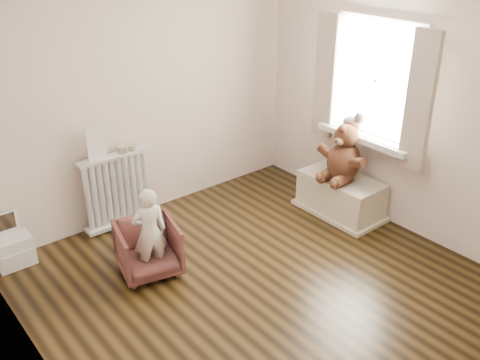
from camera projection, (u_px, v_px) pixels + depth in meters
floor at (259, 284)px, 4.68m from camera, size 3.60×3.60×0.01m
back_wall at (144, 94)px, 5.37m from camera, size 3.60×0.02×2.60m
left_wall at (28, 222)px, 3.09m from camera, size 0.02×3.60×2.60m
right_wall at (403, 102)px, 5.13m from camera, size 0.02×3.60×2.60m
window at (377, 81)px, 5.25m from camera, size 0.03×0.90×1.10m
window_sill at (365, 138)px, 5.45m from camera, size 0.22×1.10×0.06m
curtain_left at (419, 103)px, 4.82m from camera, size 0.06×0.26×1.30m
curtain_right at (326, 77)px, 5.61m from camera, size 0.06×0.26×1.30m
radiator at (118, 191)px, 5.43m from camera, size 0.75×0.14×0.79m
paper_doll at (96, 143)px, 5.09m from camera, size 0.20×0.02×0.33m
tin_a at (123, 149)px, 5.29m from camera, size 0.11×0.11×0.07m
tin_b at (132, 147)px, 5.35m from camera, size 0.10×0.10×0.05m
toy_vanity at (11, 239)px, 4.84m from camera, size 0.33×0.24×0.52m
armchair at (148, 249)px, 4.75m from camera, size 0.63×0.64×0.48m
child at (150, 232)px, 4.63m from camera, size 0.34×0.27×0.84m
toy_bench at (341, 196)px, 5.75m from camera, size 0.47×0.88×0.42m
teddy_bear at (344, 156)px, 5.52m from camera, size 0.52×0.42×0.61m
plush_cat at (352, 121)px, 5.51m from camera, size 0.16×0.27×0.23m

